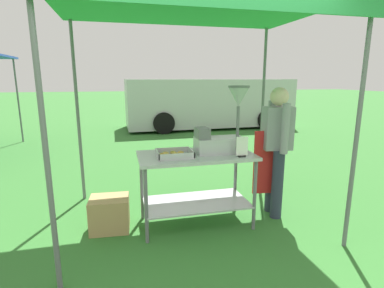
{
  "coord_description": "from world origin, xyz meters",
  "views": [
    {
      "loc": [
        -0.61,
        -2.39,
        1.71
      ],
      "look_at": [
        0.23,
        1.03,
        0.94
      ],
      "focal_mm": 28.05,
      "sensor_mm": 36.0,
      "label": 1
    }
  ],
  "objects_px": {
    "donut_cart": "(196,173)",
    "donut_tray": "(174,155)",
    "supply_crate": "(110,214)",
    "stall_canopy": "(194,12)",
    "van_silver": "(208,103)",
    "donut_fryer": "(224,130)",
    "vendor": "(276,145)",
    "menu_sign": "(242,148)"
  },
  "relations": [
    {
      "from": "donut_cart",
      "to": "donut_tray",
      "type": "xyz_separation_m",
      "value": [
        -0.27,
        -0.05,
        0.25
      ]
    },
    {
      "from": "donut_tray",
      "to": "supply_crate",
      "type": "bearing_deg",
      "value": 168.11
    },
    {
      "from": "stall_canopy",
      "to": "van_silver",
      "type": "height_order",
      "value": "stall_canopy"
    },
    {
      "from": "stall_canopy",
      "to": "donut_fryer",
      "type": "bearing_deg",
      "value": -14.27
    },
    {
      "from": "donut_tray",
      "to": "vendor",
      "type": "height_order",
      "value": "vendor"
    },
    {
      "from": "stall_canopy",
      "to": "donut_cart",
      "type": "xyz_separation_m",
      "value": [
        -0.0,
        -0.1,
        -1.77
      ]
    },
    {
      "from": "donut_tray",
      "to": "menu_sign",
      "type": "xyz_separation_m",
      "value": [
        0.73,
        -0.18,
        0.07
      ]
    },
    {
      "from": "stall_canopy",
      "to": "donut_fryer",
      "type": "relative_size",
      "value": 3.86
    },
    {
      "from": "donut_fryer",
      "to": "vendor",
      "type": "bearing_deg",
      "value": 1.26
    },
    {
      "from": "van_silver",
      "to": "menu_sign",
      "type": "bearing_deg",
      "value": -104.06
    },
    {
      "from": "donut_fryer",
      "to": "menu_sign",
      "type": "bearing_deg",
      "value": -62.25
    },
    {
      "from": "supply_crate",
      "to": "van_silver",
      "type": "xyz_separation_m",
      "value": [
        3.29,
        6.96,
        0.69
      ]
    },
    {
      "from": "vendor",
      "to": "menu_sign",
      "type": "bearing_deg",
      "value": -154.99
    },
    {
      "from": "vendor",
      "to": "donut_cart",
      "type": "bearing_deg",
      "value": -178.34
    },
    {
      "from": "donut_fryer",
      "to": "vendor",
      "type": "relative_size",
      "value": 0.48
    },
    {
      "from": "donut_tray",
      "to": "donut_fryer",
      "type": "distance_m",
      "value": 0.65
    },
    {
      "from": "supply_crate",
      "to": "donut_tray",
      "type": "bearing_deg",
      "value": -11.89
    },
    {
      "from": "stall_canopy",
      "to": "donut_tray",
      "type": "xyz_separation_m",
      "value": [
        -0.27,
        -0.15,
        -1.52
      ]
    },
    {
      "from": "donut_fryer",
      "to": "supply_crate",
      "type": "height_order",
      "value": "donut_fryer"
    },
    {
      "from": "stall_canopy",
      "to": "vendor",
      "type": "height_order",
      "value": "stall_canopy"
    },
    {
      "from": "vendor",
      "to": "van_silver",
      "type": "bearing_deg",
      "value": 79.81
    },
    {
      "from": "donut_cart",
      "to": "menu_sign",
      "type": "relative_size",
      "value": 5.85
    },
    {
      "from": "menu_sign",
      "to": "supply_crate",
      "type": "xyz_separation_m",
      "value": [
        -1.46,
        0.33,
        -0.77
      ]
    },
    {
      "from": "donut_cart",
      "to": "donut_fryer",
      "type": "height_order",
      "value": "donut_fryer"
    },
    {
      "from": "donut_tray",
      "to": "menu_sign",
      "type": "height_order",
      "value": "menu_sign"
    },
    {
      "from": "van_silver",
      "to": "donut_fryer",
      "type": "bearing_deg",
      "value": -105.52
    },
    {
      "from": "stall_canopy",
      "to": "menu_sign",
      "type": "xyz_separation_m",
      "value": [
        0.46,
        -0.33,
        -1.45
      ]
    },
    {
      "from": "donut_cart",
      "to": "donut_fryer",
      "type": "relative_size",
      "value": 1.72
    },
    {
      "from": "donut_cart",
      "to": "supply_crate",
      "type": "height_order",
      "value": "donut_cart"
    },
    {
      "from": "donut_fryer",
      "to": "stall_canopy",
      "type": "bearing_deg",
      "value": 165.73
    },
    {
      "from": "donut_tray",
      "to": "van_silver",
      "type": "bearing_deg",
      "value": 70.22
    },
    {
      "from": "stall_canopy",
      "to": "donut_cart",
      "type": "bearing_deg",
      "value": -90.0
    },
    {
      "from": "donut_cart",
      "to": "vendor",
      "type": "height_order",
      "value": "vendor"
    },
    {
      "from": "donut_fryer",
      "to": "menu_sign",
      "type": "height_order",
      "value": "donut_fryer"
    },
    {
      "from": "donut_fryer",
      "to": "menu_sign",
      "type": "relative_size",
      "value": 3.41
    },
    {
      "from": "donut_fryer",
      "to": "vendor",
      "type": "xyz_separation_m",
      "value": [
        0.69,
        0.02,
        -0.22
      ]
    },
    {
      "from": "donut_cart",
      "to": "supply_crate",
      "type": "xyz_separation_m",
      "value": [
        -1.0,
        0.1,
        -0.44
      ]
    },
    {
      "from": "stall_canopy",
      "to": "menu_sign",
      "type": "distance_m",
      "value": 1.56
    },
    {
      "from": "donut_tray",
      "to": "van_silver",
      "type": "distance_m",
      "value": 7.56
    },
    {
      "from": "donut_tray",
      "to": "vendor",
      "type": "xyz_separation_m",
      "value": [
        1.29,
        0.08,
        0.02
      ]
    },
    {
      "from": "donut_cart",
      "to": "donut_tray",
      "type": "bearing_deg",
      "value": -168.89
    },
    {
      "from": "donut_cart",
      "to": "donut_fryer",
      "type": "bearing_deg",
      "value": 2.49
    }
  ]
}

